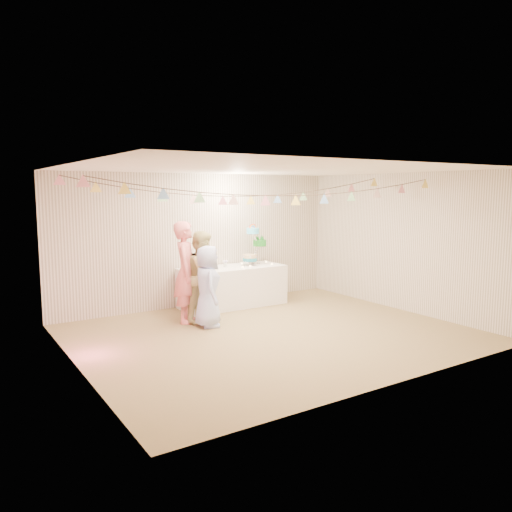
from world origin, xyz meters
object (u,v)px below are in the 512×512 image
table (233,286)px  cake_stand (255,247)px  person_adult_b (204,276)px  person_child (208,286)px  person_adult_a (186,272)px

table → cake_stand: 0.93m
cake_stand → person_adult_b: 1.78m
person_child → cake_stand: bearing=-38.7°
person_adult_a → table: bearing=-32.9°
cake_stand → person_adult_a: size_ratio=0.44×
cake_stand → person_adult_a: person_adult_a is taller
person_adult_b → person_child: 0.38m
table → person_adult_b: (-1.01, -0.74, 0.40)m
table → person_child: 1.59m
table → person_adult_b: size_ratio=1.31×
person_adult_b → person_adult_a: bearing=118.3°
person_adult_b → person_child: (-0.11, -0.35, -0.11)m
person_adult_b → person_child: person_adult_b is taller
person_child → person_adult_b: bearing=0.1°
table → cake_stand: bearing=5.2°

